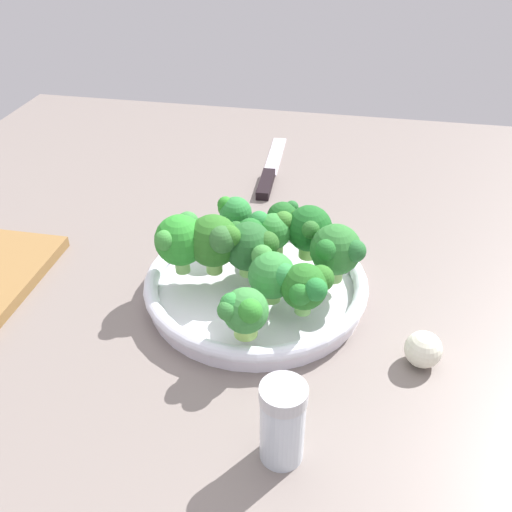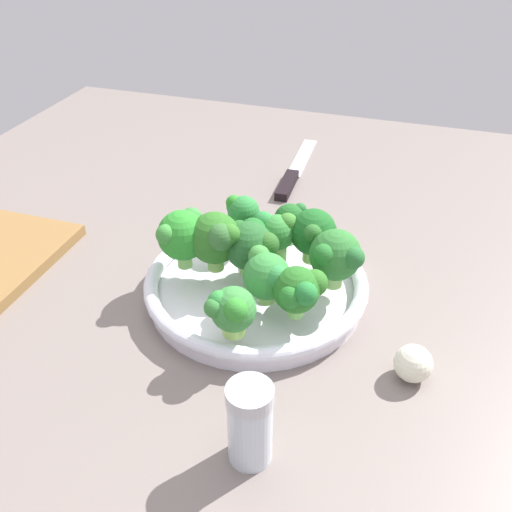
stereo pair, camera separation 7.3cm
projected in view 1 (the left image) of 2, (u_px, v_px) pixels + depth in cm
name	position (u px, v px, depth cm)	size (l,w,h in cm)	color
ground_plane	(240.00, 285.00, 80.42)	(130.00, 130.00, 2.50)	slate
bowl	(256.00, 285.00, 75.39)	(29.19, 29.19, 3.41)	white
broccoli_floret_0	(272.00, 274.00, 68.21)	(5.81, 5.95, 6.54)	#85C15E
broccoli_floret_1	(284.00, 218.00, 79.20)	(4.91, 4.93, 5.97)	#96C774
broccoli_floret_2	(250.00, 244.00, 72.75)	(6.83, 7.22, 7.26)	#89C75E
broccoli_floret_3	(307.00, 287.00, 66.10)	(6.34, 6.14, 6.50)	#78B759
broccoli_floret_4	(336.00, 250.00, 71.07)	(7.01, 6.95, 7.77)	#96CB6A
broccoli_floret_5	(215.00, 241.00, 72.10)	(6.89, 6.79, 8.12)	#8EC65D
broccoli_floret_6	(273.00, 230.00, 75.38)	(4.95, 5.95, 6.90)	#90CD64
broccoli_floret_7	(181.00, 239.00, 72.39)	(6.86, 7.19, 8.08)	#93D56D
broccoli_floret_8	(244.00, 311.00, 62.96)	(5.41, 5.43, 6.05)	#A0D462
broccoli_floret_9	(309.00, 228.00, 75.65)	(7.26, 6.14, 7.49)	#92CF5E
broccoli_floret_10	(234.00, 214.00, 79.45)	(4.47, 4.84, 6.46)	#87B44D
knife	(269.00, 173.00, 105.14)	(26.68, 3.47, 1.50)	silver
garlic_bulb	(423.00, 349.00, 64.91)	(4.28, 4.28, 4.28)	#EBE9CE
pepper_shaker	(282.00, 422.00, 53.31)	(4.46, 4.46, 9.25)	silver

